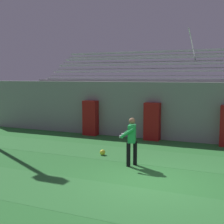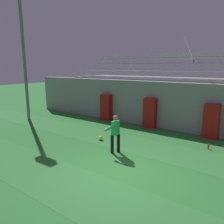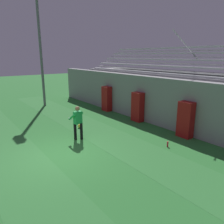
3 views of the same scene
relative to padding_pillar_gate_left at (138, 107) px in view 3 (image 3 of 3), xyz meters
The scene contains 12 objects.
ground_plane 6.26m from the padding_pillar_gate_left, 73.71° to the right, with size 80.00×80.00×0.00m, color #2D7533.
turf_stripe_mid 7.78m from the padding_pillar_gate_left, 77.00° to the right, with size 28.00×2.21×0.01m, color #337A38.
turf_stripe_far 3.68m from the padding_pillar_gate_left, 60.80° to the right, with size 28.00×2.21×0.01m, color #337A38.
back_wall 1.89m from the padding_pillar_gate_left, 17.55° to the left, with size 24.00×0.60×2.80m, color gray.
padding_pillar_gate_left is the anchor object (origin of this frame).
padding_pillar_gate_right 3.48m from the padding_pillar_gate_left, ahead, with size 0.75×0.44×1.81m, color maroon.
padding_pillar_far_left 3.34m from the padding_pillar_gate_left, behind, with size 0.75×0.44×1.81m, color maroon.
bleacher_stand 3.43m from the padding_pillar_gate_left, 58.99° to the left, with size 18.00×4.05×5.43m.
floodlight_pole 9.60m from the padding_pillar_gate_left, 158.81° to the right, with size 0.90×0.36×8.57m.
goalkeeper 4.52m from the padding_pillar_gate_left, 82.77° to the right, with size 0.60×0.66×1.67m.
soccer_ball 3.79m from the padding_pillar_gate_left, 104.99° to the right, with size 0.22×0.22×0.22m, color yellow.
water_bottle 4.21m from the padding_pillar_gate_left, 23.82° to the right, with size 0.07×0.07×0.24m, color red.
Camera 3 is at (7.91, -3.22, 4.00)m, focal length 35.00 mm.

